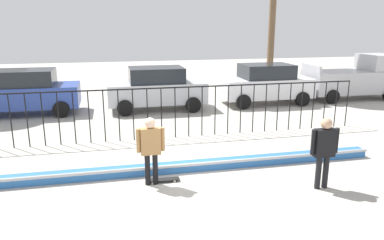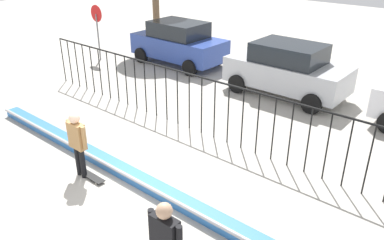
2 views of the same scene
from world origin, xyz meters
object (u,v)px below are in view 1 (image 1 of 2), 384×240
skateboarder (151,145)px  parked_car_white (266,84)px  skateboard (163,180)px  parked_car_silver (157,88)px  parked_car_blue (26,92)px  camera_operator (324,147)px  pickup_truck (355,78)px

skateboarder → parked_car_white: 10.37m
skateboard → parked_car_silver: parked_car_silver is taller
skateboard → parked_car_blue: parked_car_blue is taller
parked_car_blue → skateboard: bearing=-56.4°
skateboarder → camera_operator: bearing=-11.8°
parked_car_blue → parked_car_white: same height
camera_operator → parked_car_white: bearing=-95.4°
parked_car_silver → skateboarder: bearing=-97.6°
skateboarder → camera_operator: 4.03m
skateboard → pickup_truck: pickup_truck is taller
skateboarder → parked_car_blue: 9.38m
parked_car_blue → pickup_truck: (15.78, 0.00, 0.06)m
skateboarder → parked_car_silver: size_ratio=0.39×
skateboarder → skateboard: skateboarder is taller
skateboard → parked_car_white: size_ratio=0.19×
camera_operator → parked_car_white: size_ratio=0.40×
skateboarder → parked_car_silver: parked_car_silver is taller
parked_car_blue → parked_car_white: bearing=3.2°
camera_operator → pickup_truck: 12.07m
camera_operator → parked_car_white: 9.56m
parked_car_blue → camera_operator: bearing=-44.6°
parked_car_blue → parked_car_silver: bearing=1.0°
skateboard → parked_car_blue: bearing=122.1°
parked_car_white → pickup_truck: pickup_truck is taller
camera_operator → parked_car_white: parked_car_white is taller
skateboarder → camera_operator: (3.88, -1.09, 0.03)m
skateboarder → pickup_truck: size_ratio=0.35×
pickup_truck → parked_car_white: bearing=-175.9°
skateboarder → pickup_truck: 14.14m
skateboard → camera_operator: bearing=-15.0°
parked_car_white → skateboarder: bearing=-123.9°
parked_car_silver → parked_car_white: size_ratio=1.00×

